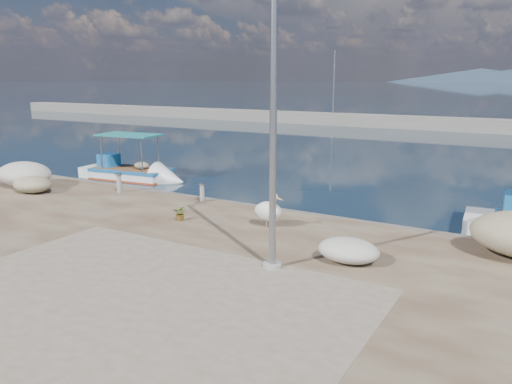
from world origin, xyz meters
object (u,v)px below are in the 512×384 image
(boat_left, at_px, (130,175))
(bollard_near, at_px, (202,192))
(pelican, at_px, (269,211))
(lamp_post, at_px, (274,124))

(boat_left, height_order, bollard_near, boat_left)
(pelican, height_order, bollard_near, pelican)
(lamp_post, xyz_separation_m, bollard_near, (-5.17, 4.27, -2.94))
(boat_left, height_order, lamp_post, lamp_post)
(boat_left, distance_m, lamp_post, 14.89)
(lamp_post, bearing_deg, boat_left, 147.18)
(boat_left, height_order, pelican, boat_left)
(bollard_near, bearing_deg, boat_left, 152.92)
(lamp_post, bearing_deg, pelican, 120.76)
(pelican, distance_m, bollard_near, 3.87)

